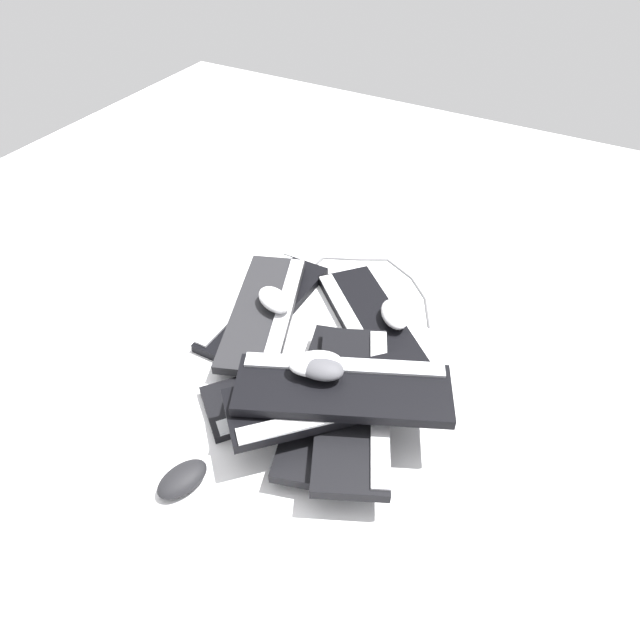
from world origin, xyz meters
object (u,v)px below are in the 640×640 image
at_px(keyboard_3, 330,400).
at_px(mouse_0, 318,366).
at_px(mouse_1, 394,314).
at_px(keyboard_4, 354,404).
at_px(keyboard_1, 301,388).
at_px(keyboard_7, 343,388).
at_px(mouse_4, 274,300).
at_px(keyboard_5, 264,311).
at_px(mouse_3, 182,479).
at_px(mouse_2, 316,363).
at_px(keyboard_0, 264,307).
at_px(keyboard_2, 371,323).
at_px(keyboard_6, 332,397).

height_order(keyboard_3, mouse_0, mouse_0).
bearing_deg(mouse_1, keyboard_4, -29.36).
bearing_deg(keyboard_1, keyboard_7, 159.76).
xyz_separation_m(keyboard_4, mouse_1, (0.05, -0.33, -0.02)).
bearing_deg(mouse_4, mouse_1, 51.35).
bearing_deg(mouse_0, keyboard_5, 136.12).
height_order(mouse_1, mouse_3, mouse_1).
height_order(keyboard_7, mouse_2, mouse_2).
relative_size(keyboard_0, mouse_3, 4.00).
height_order(keyboard_5, mouse_2, mouse_2).
distance_m(keyboard_3, mouse_1, 0.32).
height_order(keyboard_2, mouse_2, mouse_2).
distance_m(keyboard_4, mouse_2, 0.13).
bearing_deg(mouse_2, keyboard_7, -39.68).
xyz_separation_m(mouse_0, mouse_1, (-0.03, -0.35, -0.12)).
bearing_deg(mouse_0, keyboard_3, 55.43).
bearing_deg(keyboard_7, keyboard_0, -34.35).
bearing_deg(keyboard_1, mouse_1, -108.26).
distance_m(keyboard_3, mouse_2, 0.13).
relative_size(keyboard_0, keyboard_7, 0.95).
bearing_deg(keyboard_2, mouse_1, -155.15).
xyz_separation_m(keyboard_7, mouse_4, (0.31, -0.22, -0.05)).
distance_m(keyboard_3, mouse_3, 0.35).
bearing_deg(keyboard_3, keyboard_7, 148.28).
bearing_deg(keyboard_2, keyboard_0, 15.57).
relative_size(keyboard_1, mouse_1, 3.95).
distance_m(keyboard_5, mouse_2, 0.36).
xyz_separation_m(mouse_2, mouse_4, (0.24, -0.22, -0.09)).
height_order(keyboard_1, keyboard_5, keyboard_5).
distance_m(keyboard_0, mouse_0, 0.42).
bearing_deg(mouse_0, mouse_1, 78.38).
relative_size(keyboard_4, mouse_3, 4.20).
bearing_deg(mouse_0, keyboard_7, -6.37).
bearing_deg(mouse_3, keyboard_6, 160.69).
xyz_separation_m(keyboard_0, mouse_4, (-0.05, 0.03, 0.07)).
xyz_separation_m(keyboard_2, keyboard_6, (-0.06, 0.33, 0.09)).
relative_size(keyboard_4, mouse_4, 4.20).
distance_m(keyboard_0, keyboard_1, 0.31).
xyz_separation_m(keyboard_6, keyboard_7, (-0.02, -0.01, 0.03)).
xyz_separation_m(mouse_3, mouse_4, (0.09, -0.50, 0.06)).
height_order(keyboard_1, mouse_3, mouse_3).
bearing_deg(keyboard_1, keyboard_4, 169.33).
relative_size(keyboard_2, mouse_0, 3.87).
xyz_separation_m(keyboard_5, mouse_0, (-0.27, 0.21, 0.13)).
relative_size(keyboard_1, keyboard_6, 1.04).
relative_size(keyboard_2, keyboard_3, 0.92).
height_order(keyboard_6, mouse_3, keyboard_6).
relative_size(keyboard_3, keyboard_7, 1.00).
height_order(keyboard_4, mouse_0, mouse_0).
relative_size(keyboard_4, keyboard_7, 1.00).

